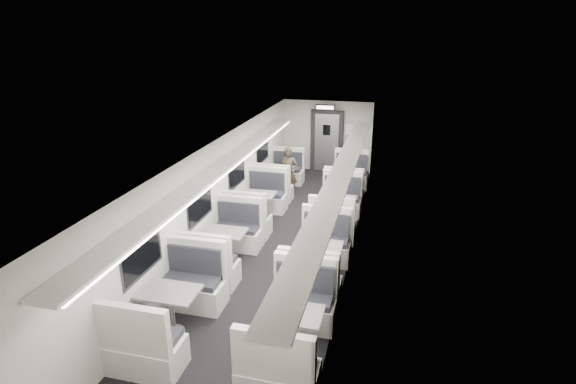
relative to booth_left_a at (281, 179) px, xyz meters
The scene contains 19 objects.
room 3.85m from the booth_left_a, 74.58° to the right, with size 3.24×12.24×2.64m.
booth_left_a is the anchor object (origin of this frame).
booth_left_b 2.37m from the booth_left_a, 90.00° to the right, with size 1.08×2.18×1.17m.
booth_left_c 4.62m from the booth_left_a, 90.00° to the right, with size 1.06×2.16×1.15m.
booth_left_d 6.96m from the booth_left_a, 90.00° to the right, with size 1.11×2.26×1.21m.
booth_right_a 2.00m from the booth_left_a, ahead, with size 1.07×2.17×1.16m.
booth_right_b 2.94m from the booth_left_a, 47.15° to the right, with size 1.05×2.14×1.14m.
booth_right_c 5.18m from the booth_left_a, 67.30° to the right, with size 1.07×2.18×1.16m.
booth_right_d 7.29m from the booth_left_a, 74.07° to the right, with size 1.08×2.19×1.17m.
passenger 0.70m from the booth_left_a, 54.17° to the right, with size 0.54×0.36×1.49m, color black.
window_a 1.11m from the booth_left_a, 155.25° to the right, with size 0.02×1.18×0.84m, color black.
window_b 2.66m from the booth_left_a, 101.38° to the right, with size 0.02×1.18×0.84m, color black.
window_c 4.75m from the booth_left_a, 96.02° to the right, with size 0.02×1.18×0.84m, color black.
window_d 6.91m from the booth_left_a, 94.09° to the right, with size 0.02×1.18×0.84m, color black.
luggage_rack_left 4.22m from the booth_left_a, 93.56° to the right, with size 0.46×10.40×0.09m.
luggage_rack_right 4.78m from the booth_left_a, 60.24° to the right, with size 0.46×10.40×0.09m.
vestibule_door 2.60m from the booth_left_a, 66.57° to the left, with size 1.10×0.13×2.10m.
exit_sign 2.82m from the booth_left_a, 61.20° to the left, with size 0.62×0.12×0.16m.
wall_notice 3.10m from the booth_left_a, 52.67° to the left, with size 0.32×0.02×0.40m, color white.
Camera 1 is at (2.27, -8.79, 4.69)m, focal length 28.00 mm.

